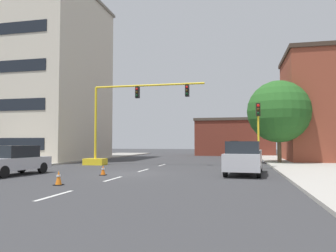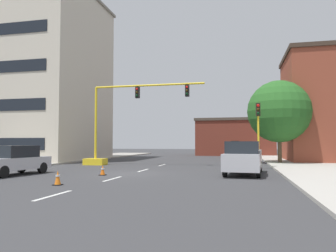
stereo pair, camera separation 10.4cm
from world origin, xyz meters
name	(u,v)px [view 1 (the left image)]	position (x,y,z in m)	size (l,w,h in m)	color
ground_plane	(132,174)	(0.00, 0.00, 0.00)	(160.00, 160.00, 0.00)	#38383A
sidewalk_left	(39,162)	(-11.90, 8.00, 0.07)	(6.00, 56.00, 0.14)	#9E998E
sidewalk_right	(310,166)	(11.90, 8.00, 0.07)	(6.00, 56.00, 0.14)	#B2ADA3
lane_stripe_seg_1	(55,195)	(0.00, -8.50, 0.00)	(0.16, 2.40, 0.01)	silver
lane_stripe_seg_2	(113,179)	(0.00, -3.00, 0.00)	(0.16, 2.40, 0.01)	silver
lane_stripe_seg_3	(144,170)	(0.00, 2.50, 0.00)	(0.16, 2.40, 0.01)	silver
lane_stripe_seg_4	(162,165)	(0.00, 8.00, 0.00)	(0.16, 2.40, 0.01)	silver
building_tall_left	(30,79)	(-16.56, 12.85, 9.16)	(15.23, 12.82, 18.31)	beige
building_brick_center	(235,137)	(5.74, 32.17, 2.81)	(11.82, 7.68, 5.59)	brown
traffic_signal_gantry	(111,138)	(-4.29, 6.89, 2.32)	(10.39, 1.20, 6.83)	yellow
traffic_light_pole_right	(258,120)	(7.87, 5.18, 3.53)	(0.32, 0.47, 4.80)	yellow
tree_right_mid	(279,112)	(10.03, 11.66, 4.75)	(5.64, 5.64, 7.58)	brown
pickup_truck_silver	(244,158)	(6.78, 0.98, 0.97)	(2.42, 5.54, 1.99)	#BCBCC1
sedan_silver_near_left	(14,160)	(-6.52, -2.37, 0.89)	(2.32, 4.67, 1.74)	#B7B7BC
traffic_cone_roadside_a	(103,170)	(-1.31, -1.35, 0.29)	(0.36, 0.36, 0.59)	black
traffic_cone_roadside_b	(59,178)	(-1.42, -5.93, 0.33)	(0.36, 0.36, 0.66)	black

